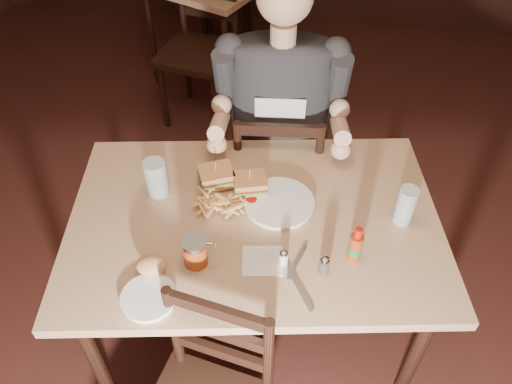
# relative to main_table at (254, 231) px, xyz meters

# --- Properties ---
(room_shell) EXTENTS (7.00, 7.00, 7.00)m
(room_shell) POSITION_rel_main_table_xyz_m (0.25, -0.33, 0.70)
(room_shell) COLOR black
(room_shell) RESTS_ON ground
(main_table) EXTENTS (1.44, 1.06, 0.77)m
(main_table) POSITION_rel_main_table_xyz_m (0.00, 0.00, 0.00)
(main_table) COLOR tan
(main_table) RESTS_ON ground
(chair_far) EXTENTS (0.44, 0.48, 0.90)m
(chair_far) POSITION_rel_main_table_xyz_m (0.04, 0.58, -0.25)
(chair_far) COLOR black
(chair_far) RESTS_ON ground
(bg_chair_near) EXTENTS (0.54, 0.58, 0.97)m
(bg_chair_near) POSITION_rel_main_table_xyz_m (-0.57, 1.62, -0.21)
(bg_chair_near) COLOR black
(bg_chair_near) RESTS_ON ground
(diner) EXTENTS (0.59, 0.48, 0.98)m
(diner) POSITION_rel_main_table_xyz_m (0.04, 0.53, 0.26)
(diner) COLOR #29292D
(diner) RESTS_ON chair_far
(dinner_plate) EXTENTS (0.28, 0.28, 0.01)m
(dinner_plate) POSITION_rel_main_table_xyz_m (0.08, 0.07, 0.08)
(dinner_plate) COLOR white
(dinner_plate) RESTS_ON main_table
(sandwich_left) EXTENTS (0.16, 0.15, 0.11)m
(sandwich_left) POSITION_rel_main_table_xyz_m (-0.16, 0.15, 0.14)
(sandwich_left) COLOR tan
(sandwich_left) RESTS_ON dinner_plate
(sandwich_right) EXTENTS (0.14, 0.13, 0.10)m
(sandwich_right) POSITION_rel_main_table_xyz_m (-0.03, 0.13, 0.14)
(sandwich_right) COLOR tan
(sandwich_right) RESTS_ON dinner_plate
(fries_pile) EXTENTS (0.24, 0.19, 0.04)m
(fries_pile) POSITION_rel_main_table_xyz_m (-0.12, 0.03, 0.10)
(fries_pile) COLOR #F2BB61
(fries_pile) RESTS_ON dinner_plate
(ketchup_dollop) EXTENTS (0.05, 0.05, 0.01)m
(ketchup_dollop) POSITION_rel_main_table_xyz_m (-0.02, 0.07, 0.09)
(ketchup_dollop) COLOR maroon
(ketchup_dollop) RESTS_ON dinner_plate
(glass_left) EXTENTS (0.09, 0.09, 0.15)m
(glass_left) POSITION_rel_main_table_xyz_m (-0.37, 0.08, 0.15)
(glass_left) COLOR silver
(glass_left) RESTS_ON main_table
(glass_right) EXTENTS (0.08, 0.08, 0.15)m
(glass_right) POSITION_rel_main_table_xyz_m (0.52, 0.05, 0.15)
(glass_right) COLOR silver
(glass_right) RESTS_ON main_table
(hot_sauce) EXTENTS (0.05, 0.05, 0.14)m
(hot_sauce) POSITION_rel_main_table_xyz_m (0.35, -0.14, 0.14)
(hot_sauce) COLOR #8E3410
(hot_sauce) RESTS_ON main_table
(salt_shaker) EXTENTS (0.03, 0.03, 0.06)m
(salt_shaker) POSITION_rel_main_table_xyz_m (0.12, -0.19, 0.10)
(salt_shaker) COLOR white
(salt_shaker) RESTS_ON main_table
(pepper_shaker) EXTENTS (0.04, 0.04, 0.06)m
(pepper_shaker) POSITION_rel_main_table_xyz_m (0.25, -0.21, 0.10)
(pepper_shaker) COLOR #38332D
(pepper_shaker) RESTS_ON main_table
(syrup_dispenser) EXTENTS (0.10, 0.10, 0.11)m
(syrup_dispenser) POSITION_rel_main_table_xyz_m (-0.16, -0.22, 0.13)
(syrup_dispenser) COLOR #8E3410
(syrup_dispenser) RESTS_ON main_table
(napkin) EXTENTS (0.15, 0.14, 0.00)m
(napkin) POSITION_rel_main_table_xyz_m (0.05, -0.19, 0.07)
(napkin) COLOR white
(napkin) RESTS_ON main_table
(knife) EXTENTS (0.12, 0.20, 0.01)m
(knife) POSITION_rel_main_table_xyz_m (0.17, -0.27, 0.08)
(knife) COLOR silver
(knife) RESTS_ON napkin
(fork) EXTENTS (0.06, 0.15, 0.00)m
(fork) POSITION_rel_main_table_xyz_m (0.17, -0.18, 0.08)
(fork) COLOR silver
(fork) RESTS_ON napkin
(side_plate) EXTENTS (0.19, 0.19, 0.01)m
(side_plate) POSITION_rel_main_table_xyz_m (-0.28, -0.38, 0.08)
(side_plate) COLOR white
(side_plate) RESTS_ON main_table
(bread_roll) EXTENTS (0.11, 0.09, 0.06)m
(bread_roll) POSITION_rel_main_table_xyz_m (-0.30, -0.28, 0.11)
(bread_roll) COLOR tan
(bread_roll) RESTS_ON side_plate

